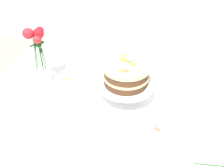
{
  "coord_description": "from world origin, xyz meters",
  "views": [
    {
      "loc": [
        0.28,
        -0.84,
        1.52
      ],
      "look_at": [
        0.04,
        0.02,
        0.86
      ],
      "focal_mm": 36.86,
      "sensor_mm": 36.0,
      "label": 1
    }
  ],
  "objects_px": {
    "dining_table": "(103,120)",
    "cake_stand": "(126,85)",
    "flower_vase": "(40,56)",
    "layer_cake": "(126,73)"
  },
  "relations": [
    {
      "from": "dining_table",
      "to": "cake_stand",
      "type": "distance_m",
      "value": 0.22
    },
    {
      "from": "dining_table",
      "to": "layer_cake",
      "type": "relative_size",
      "value": 6.1
    },
    {
      "from": "cake_stand",
      "to": "layer_cake",
      "type": "height_order",
      "value": "layer_cake"
    },
    {
      "from": "dining_table",
      "to": "layer_cake",
      "type": "distance_m",
      "value": 0.28
    },
    {
      "from": "dining_table",
      "to": "cake_stand",
      "type": "height_order",
      "value": "cake_stand"
    },
    {
      "from": "cake_stand",
      "to": "layer_cake",
      "type": "bearing_deg",
      "value": 147.41
    },
    {
      "from": "flower_vase",
      "to": "cake_stand",
      "type": "bearing_deg",
      "value": -2.51
    },
    {
      "from": "flower_vase",
      "to": "layer_cake",
      "type": "bearing_deg",
      "value": -2.51
    },
    {
      "from": "cake_stand",
      "to": "flower_vase",
      "type": "height_order",
      "value": "flower_vase"
    },
    {
      "from": "dining_table",
      "to": "cake_stand",
      "type": "xyz_separation_m",
      "value": [
        0.09,
        0.1,
        0.17
      ]
    }
  ]
}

